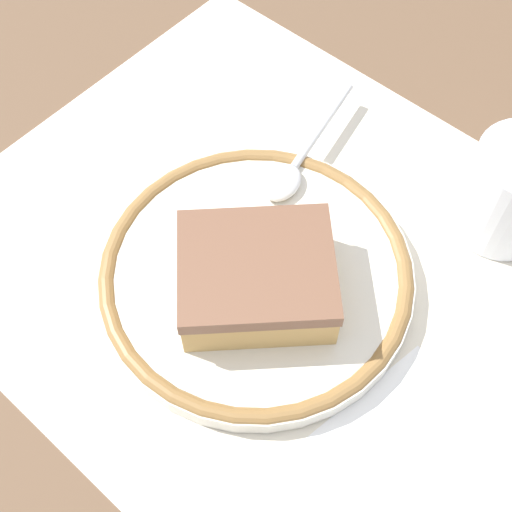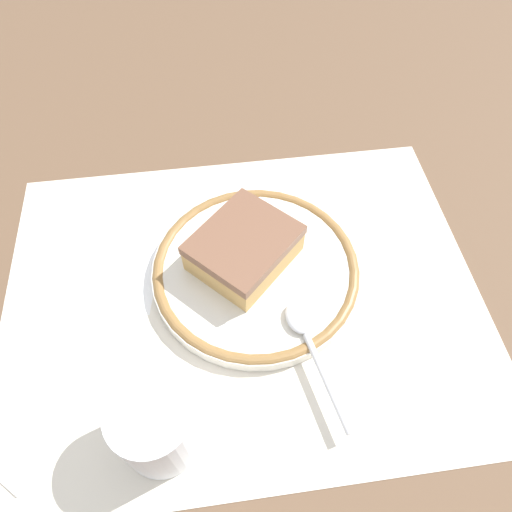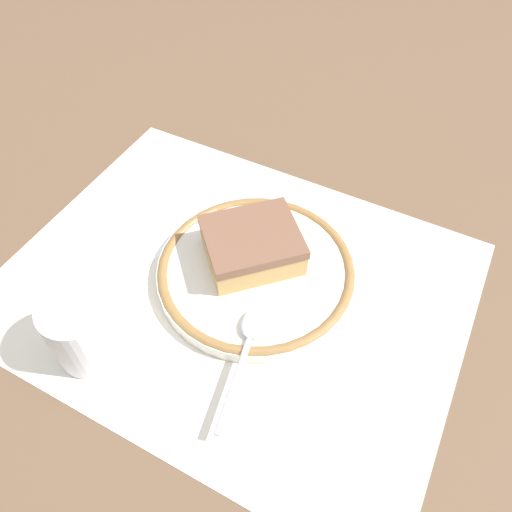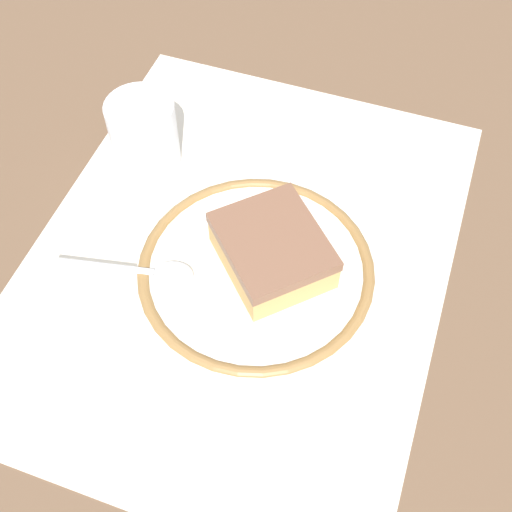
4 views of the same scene
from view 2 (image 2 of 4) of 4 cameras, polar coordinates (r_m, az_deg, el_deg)
name	(u,v)px [view 2 (image 2 of 4)]	position (r m, az deg, el deg)	size (l,w,h in m)	color
ground_plane	(243,294)	(0.49, -1.58, -4.69)	(2.40, 2.40, 0.00)	brown
placemat	(243,294)	(0.49, -1.58, -4.65)	(0.50, 0.39, 0.00)	beige
plate	(256,269)	(0.50, 0.00, -1.64)	(0.22, 0.22, 0.02)	silver
cake_slice	(244,248)	(0.48, -1.46, 0.99)	(0.13, 0.13, 0.04)	tan
spoon	(307,335)	(0.45, 6.19, -9.58)	(0.04, 0.13, 0.01)	silver
cup	(158,427)	(0.42, -11.87, -19.71)	(0.07, 0.07, 0.08)	white
napkin	(108,258)	(0.54, -17.53, -0.24)	(0.13, 0.11, 0.00)	white
sugar_packet	(10,462)	(0.48, -27.74, -21.33)	(0.05, 0.03, 0.01)	white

